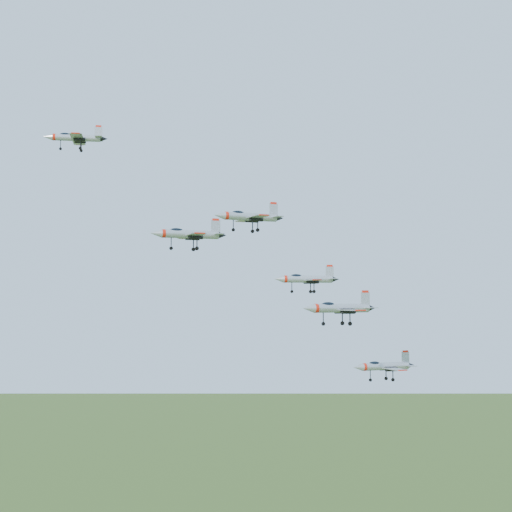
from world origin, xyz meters
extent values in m
cylinder|color=#A2A7AE|center=(-24.29, 14.79, 161.60)|extent=(8.84, 1.80, 1.27)
cone|color=#A2A7AE|center=(-29.55, 15.11, 161.60)|extent=(1.83, 1.37, 1.27)
cone|color=black|center=(-19.23, 14.48, 161.60)|extent=(1.43, 1.16, 1.08)
ellipsoid|color=black|center=(-26.44, 14.92, 162.08)|extent=(2.20, 1.04, 0.80)
cube|color=#A2A7AE|center=(-24.27, 12.05, 161.36)|extent=(2.50, 4.42, 0.14)
cube|color=#A2A7AE|center=(-23.93, 17.50, 161.36)|extent=(2.50, 4.42, 0.14)
cube|color=#A2A7AE|center=(-20.30, 14.54, 162.92)|extent=(1.47, 0.21, 2.05)
cube|color=red|center=(-20.30, 14.54, 163.99)|extent=(1.08, 0.20, 0.34)
cylinder|color=#A2A7AE|center=(-4.40, 1.85, 142.57)|extent=(10.28, 2.59, 1.47)
cone|color=#A2A7AE|center=(-10.47, 1.18, 142.57)|extent=(2.19, 1.69, 1.47)
cone|color=black|center=(1.44, 2.51, 142.57)|extent=(1.71, 1.42, 1.25)
ellipsoid|color=black|center=(-6.87, 1.58, 143.12)|extent=(2.59, 1.33, 0.93)
cube|color=#A2A7AE|center=(-3.82, -1.27, 142.28)|extent=(3.14, 5.24, 0.16)
cube|color=#A2A7AE|center=(-4.53, 5.03, 142.28)|extent=(3.14, 5.24, 0.16)
cube|color=#A2A7AE|center=(0.21, 2.37, 144.09)|extent=(1.70, 0.32, 2.38)
cube|color=red|center=(0.21, 2.37, 145.34)|extent=(1.25, 0.30, 0.40)
cylinder|color=#A2A7AE|center=(2.66, -15.21, 143.89)|extent=(8.62, 2.64, 1.23)
cone|color=#A2A7AE|center=(-2.39, -16.07, 143.89)|extent=(1.89, 1.50, 1.23)
cone|color=black|center=(7.52, -14.39, 143.89)|extent=(1.48, 1.25, 1.05)
ellipsoid|color=black|center=(0.60, -15.56, 144.35)|extent=(2.20, 1.22, 0.78)
cube|color=#A2A7AE|center=(3.29, -17.80, 143.65)|extent=(2.85, 4.48, 0.13)
cube|color=#A2A7AE|center=(2.40, -12.56, 143.65)|extent=(2.85, 4.48, 0.13)
cube|color=#A2A7AE|center=(6.49, -14.57, 145.17)|extent=(1.42, 0.35, 1.99)
cube|color=red|center=(6.49, -14.57, 146.21)|extent=(1.05, 0.30, 0.33)
cylinder|color=#A2A7AE|center=(18.07, 4.85, 134.93)|extent=(9.31, 1.53, 1.34)
cone|color=#A2A7AE|center=(12.50, 4.97, 134.93)|extent=(1.88, 1.38, 1.34)
cone|color=black|center=(23.43, 4.74, 134.93)|extent=(1.47, 1.17, 1.14)
ellipsoid|color=black|center=(15.80, 4.90, 135.44)|extent=(2.29, 1.01, 0.85)
cube|color=#A2A7AE|center=(18.22, 1.96, 134.67)|extent=(2.47, 4.59, 0.14)
cube|color=#A2A7AE|center=(18.33, 7.74, 134.67)|extent=(2.47, 4.59, 0.14)
cube|color=#A2A7AE|center=(22.30, 4.77, 136.32)|extent=(1.55, 0.16, 2.17)
cube|color=red|center=(22.30, 4.77, 137.46)|extent=(1.14, 0.17, 0.36)
cylinder|color=#A2A7AE|center=(17.68, -14.34, 129.75)|extent=(9.88, 3.10, 1.41)
cone|color=#A2A7AE|center=(11.90, -15.36, 129.75)|extent=(2.17, 1.73, 1.41)
cone|color=black|center=(23.24, -13.35, 129.75)|extent=(1.71, 1.45, 1.20)
ellipsoid|color=black|center=(15.32, -14.76, 130.28)|extent=(2.53, 1.42, 0.90)
cube|color=#A2A7AE|center=(18.42, -17.29, 129.48)|extent=(3.30, 5.15, 0.15)
cube|color=#A2A7AE|center=(17.36, -11.30, 129.48)|extent=(3.30, 5.15, 0.15)
cube|color=#A2A7AE|center=(22.06, -13.56, 131.22)|extent=(1.63, 0.41, 2.28)
cube|color=red|center=(22.06, -13.56, 132.41)|extent=(1.20, 0.36, 0.38)
cylinder|color=#A2A7AE|center=(29.92, -3.05, 119.31)|extent=(9.32, 2.69, 1.33)
cone|color=#A2A7AE|center=(24.45, -3.87, 119.31)|extent=(2.02, 1.59, 1.33)
cone|color=black|center=(35.19, -2.25, 119.31)|extent=(1.59, 1.33, 1.13)
ellipsoid|color=black|center=(27.69, -3.38, 119.81)|extent=(2.37, 1.28, 0.85)
cube|color=#A2A7AE|center=(30.55, -5.86, 119.05)|extent=(3.00, 4.81, 0.14)
cube|color=#A2A7AE|center=(29.70, -0.18, 119.05)|extent=(3.00, 4.81, 0.14)
cube|color=#A2A7AE|center=(34.08, -2.42, 120.69)|extent=(1.54, 0.35, 2.15)
cube|color=red|center=(34.08, -2.42, 121.82)|extent=(1.14, 0.31, 0.36)
camera|label=1|loc=(-21.08, -122.00, 131.02)|focal=50.00mm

